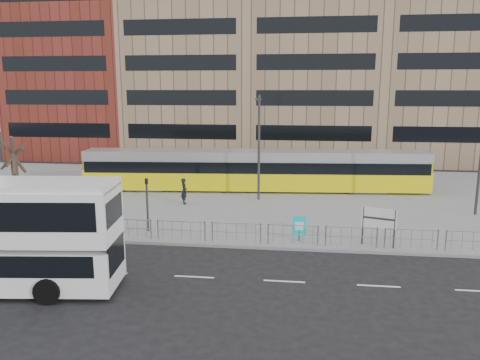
# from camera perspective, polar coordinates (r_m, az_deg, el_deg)

# --- Properties ---
(ground) EXTENTS (120.00, 120.00, 0.00)m
(ground) POSITION_cam_1_polar(r_m,az_deg,el_deg) (24.74, 1.02, -8.36)
(ground) COLOR black
(ground) RESTS_ON ground
(plaza) EXTENTS (64.00, 24.00, 0.15)m
(plaza) POSITION_cam_1_polar(r_m,az_deg,el_deg) (36.21, 3.02, -1.89)
(plaza) COLOR gray
(plaza) RESTS_ON ground
(kerb) EXTENTS (64.00, 0.25, 0.17)m
(kerb) POSITION_cam_1_polar(r_m,az_deg,el_deg) (24.76, 1.03, -8.15)
(kerb) COLOR gray
(kerb) RESTS_ON ground
(building_row) EXTENTS (70.40, 18.40, 31.20)m
(building_row) POSITION_cam_1_polar(r_m,az_deg,el_deg) (57.64, 6.39, 15.78)
(building_row) COLOR maroon
(building_row) RESTS_ON ground
(pedestrian_barrier) EXTENTS (32.07, 0.07, 1.10)m
(pedestrian_barrier) POSITION_cam_1_polar(r_m,az_deg,el_deg) (24.79, 5.78, -5.98)
(pedestrian_barrier) COLOR gray
(pedestrian_barrier) RESTS_ON plaza
(road_markings) EXTENTS (62.00, 0.12, 0.01)m
(road_markings) POSITION_cam_1_polar(r_m,az_deg,el_deg) (20.94, 2.62, -12.10)
(road_markings) COLOR white
(road_markings) RESTS_ON ground
(tram) EXTENTS (27.32, 4.63, 3.21)m
(tram) POSITION_cam_1_polar(r_m,az_deg,el_deg) (37.40, 1.84, 1.18)
(tram) COLOR yellow
(tram) RESTS_ON plaza
(station_sign) EXTENTS (1.70, 0.61, 2.03)m
(station_sign) POSITION_cam_1_polar(r_m,az_deg,el_deg) (25.27, 16.57, -4.71)
(station_sign) COLOR #2D2D30
(station_sign) RESTS_ON plaza
(ad_panel) EXTENTS (0.73, 0.14, 1.37)m
(ad_panel) POSITION_cam_1_polar(r_m,az_deg,el_deg) (25.44, 7.24, -5.64)
(ad_panel) COLOR #2D2D30
(ad_panel) RESTS_ON plaza
(pedestrian) EXTENTS (0.68, 0.80, 1.86)m
(pedestrian) POSITION_cam_1_polar(r_m,az_deg,el_deg) (33.28, -6.82, -1.36)
(pedestrian) COLOR black
(pedestrian) RESTS_ON plaza
(traffic_light_west) EXTENTS (0.17, 0.20, 3.10)m
(traffic_light_west) POSITION_cam_1_polar(r_m,az_deg,el_deg) (27.12, -11.27, -2.13)
(traffic_light_west) COLOR #2D2D30
(traffic_light_west) RESTS_ON plaza
(lamp_post_west) EXTENTS (0.45, 1.04, 7.62)m
(lamp_post_west) POSITION_cam_1_polar(r_m,az_deg,el_deg) (33.80, 2.32, 4.50)
(lamp_post_west) COLOR #2D2D30
(lamp_post_west) RESTS_ON plaza
(bare_tree) EXTENTS (4.40, 4.40, 7.14)m
(bare_tree) POSITION_cam_1_polar(r_m,az_deg,el_deg) (34.32, -26.10, 5.06)
(bare_tree) COLOR black
(bare_tree) RESTS_ON plaza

